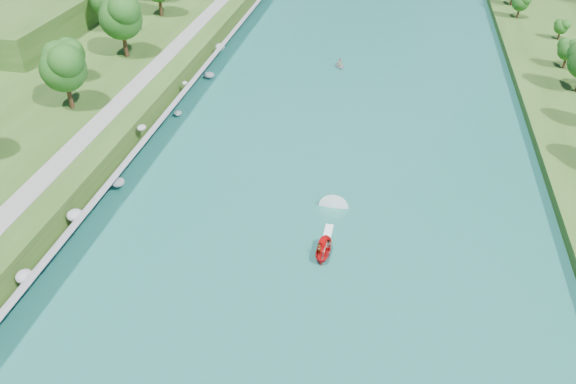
# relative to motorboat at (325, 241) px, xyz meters

# --- Properties ---
(ground) EXTENTS (260.00, 260.00, 0.00)m
(ground) POSITION_rel_motorboat_xyz_m (-1.60, -5.26, -0.75)
(ground) COLOR #2D5119
(ground) RESTS_ON ground
(river_water) EXTENTS (55.00, 240.00, 0.10)m
(river_water) POSITION_rel_motorboat_xyz_m (-1.60, 14.74, -0.70)
(river_water) COLOR #175952
(river_water) RESTS_ON ground
(riprap_bank) EXTENTS (4.23, 236.00, 4.05)m
(riprap_bank) POSITION_rel_motorboat_xyz_m (-27.45, 13.83, 1.05)
(riprap_bank) COLOR slate
(riprap_bank) RESTS_ON ground
(riverside_path) EXTENTS (3.00, 200.00, 0.10)m
(riverside_path) POSITION_rel_motorboat_xyz_m (-34.10, 14.74, 2.80)
(riverside_path) COLOR gray
(riverside_path) RESTS_ON berm_west
(motorboat) EXTENTS (3.60, 18.83, 1.93)m
(motorboat) POSITION_rel_motorboat_xyz_m (0.00, 0.00, 0.00)
(motorboat) COLOR red
(motorboat) RESTS_ON river_water
(raft) EXTENTS (3.11, 3.64, 1.63)m
(raft) POSITION_rel_motorboat_xyz_m (-4.43, 50.59, -0.28)
(raft) COLOR #95979D
(raft) RESTS_ON river_water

